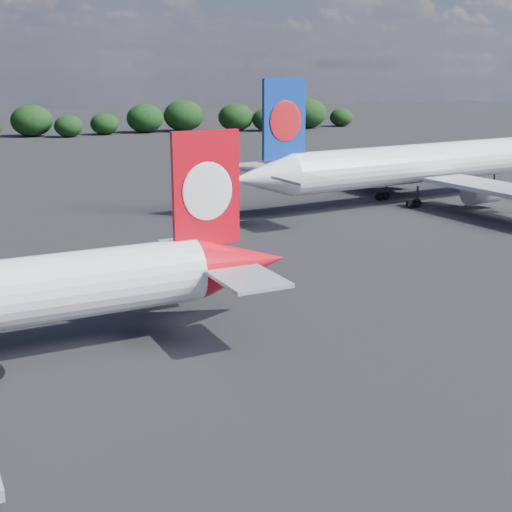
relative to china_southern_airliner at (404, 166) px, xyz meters
name	(u,v)px	position (x,y,z in m)	size (l,w,h in m)	color
china_southern_airliner	(404,166)	(0.00, 0.00, 0.00)	(54.85, 52.39, 17.95)	white
billboard_yellow	(39,122)	(-44.08, 121.36, -1.60)	(5.00, 0.30, 5.50)	yellow
horizon_treeline	(39,122)	(-44.21, 120.34, -1.39)	(203.59, 16.49, 9.32)	black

